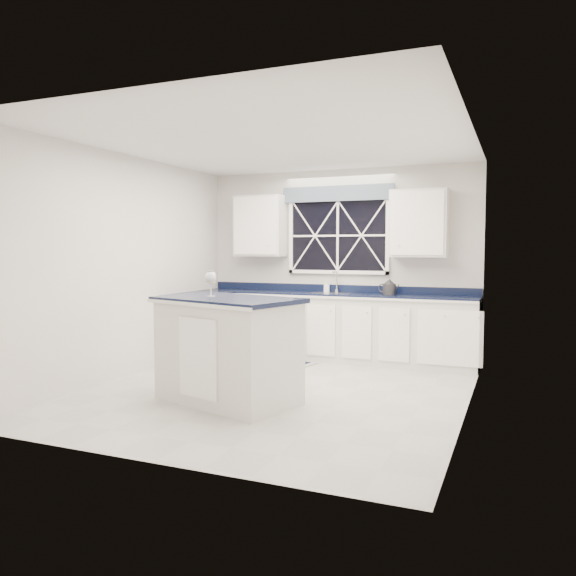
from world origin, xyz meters
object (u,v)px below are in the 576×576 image
at_px(kettle, 389,287).
at_px(wine_glass, 211,278).
at_px(dishwasher, 261,326).
at_px(island, 228,350).
at_px(soap_bottle, 327,286).
at_px(faucet, 336,281).

relative_size(kettle, wine_glass, 1.11).
bearing_deg(kettle, wine_glass, -114.16).
bearing_deg(dishwasher, island, -72.08).
bearing_deg(island, dishwasher, 124.09).
height_order(kettle, soap_bottle, kettle).
height_order(wine_glass, soap_bottle, wine_glass).
xyz_separation_m(wine_glass, soap_bottle, (0.35, 2.70, -0.23)).
distance_m(faucet, soap_bottle, 0.17).
distance_m(dishwasher, soap_bottle, 1.15).
bearing_deg(soap_bottle, island, -92.78).
xyz_separation_m(faucet, soap_bottle, (-0.15, 0.03, -0.08)).
xyz_separation_m(dishwasher, faucet, (1.10, 0.19, 0.69)).
xyz_separation_m(kettle, soap_bottle, (-0.95, 0.16, -0.02)).
xyz_separation_m(island, soap_bottle, (0.13, 2.75, 0.48)).
bearing_deg(soap_bottle, faucet, -9.67).
bearing_deg(wine_glass, faucet, 79.37).
bearing_deg(faucet, kettle, -9.32).
distance_m(island, soap_bottle, 2.79).
bearing_deg(wine_glass, island, -10.62).
bearing_deg(wine_glass, kettle, 63.00).
bearing_deg(dishwasher, kettle, 1.93).
bearing_deg(dishwasher, wine_glass, -76.49).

